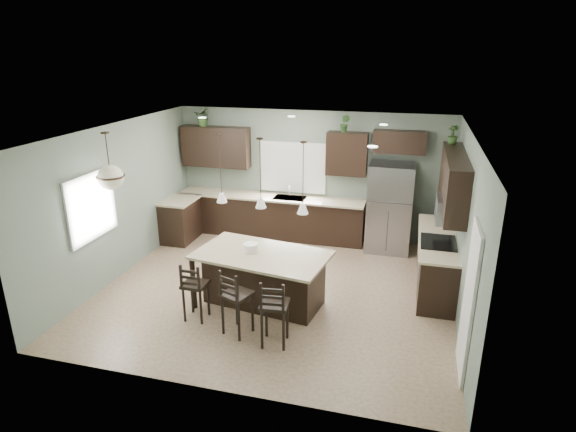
{
  "coord_description": "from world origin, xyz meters",
  "views": [
    {
      "loc": [
        2.14,
        -7.31,
        4.06
      ],
      "look_at": [
        0.1,
        0.4,
        1.25
      ],
      "focal_mm": 30.0,
      "sensor_mm": 36.0,
      "label": 1
    }
  ],
  "objects_px": {
    "bar_stool_center": "(237,301)",
    "bar_stool_right": "(275,311)",
    "kitchen_island": "(262,280)",
    "refrigerator": "(390,208)",
    "serving_dish": "(251,248)",
    "bar_stool_left": "(196,290)",
    "plant_back_left": "(203,117)"
  },
  "relations": [
    {
      "from": "bar_stool_left",
      "to": "refrigerator",
      "type": "bearing_deg",
      "value": 52.75
    },
    {
      "from": "refrigerator",
      "to": "plant_back_left",
      "type": "bearing_deg",
      "value": 176.74
    },
    {
      "from": "kitchen_island",
      "to": "bar_stool_right",
      "type": "bearing_deg",
      "value": -54.59
    },
    {
      "from": "refrigerator",
      "to": "bar_stool_right",
      "type": "bearing_deg",
      "value": -108.83
    },
    {
      "from": "serving_dish",
      "to": "bar_stool_right",
      "type": "xyz_separation_m",
      "value": [
        0.71,
        -1.05,
        -0.47
      ]
    },
    {
      "from": "refrigerator",
      "to": "bar_stool_center",
      "type": "height_order",
      "value": "refrigerator"
    },
    {
      "from": "refrigerator",
      "to": "kitchen_island",
      "type": "bearing_deg",
      "value": -122.52
    },
    {
      "from": "bar_stool_left",
      "to": "bar_stool_right",
      "type": "bearing_deg",
      "value": -13.94
    },
    {
      "from": "bar_stool_left",
      "to": "kitchen_island",
      "type": "bearing_deg",
      "value": 37.74
    },
    {
      "from": "refrigerator",
      "to": "bar_stool_right",
      "type": "xyz_separation_m",
      "value": [
        -1.33,
        -3.91,
        -0.4
      ]
    },
    {
      "from": "serving_dish",
      "to": "bar_stool_left",
      "type": "bearing_deg",
      "value": -133.75
    },
    {
      "from": "bar_stool_right",
      "to": "kitchen_island",
      "type": "bearing_deg",
      "value": 111.35
    },
    {
      "from": "refrigerator",
      "to": "serving_dish",
      "type": "relative_size",
      "value": 7.71
    },
    {
      "from": "serving_dish",
      "to": "plant_back_left",
      "type": "height_order",
      "value": "plant_back_left"
    },
    {
      "from": "serving_dish",
      "to": "bar_stool_left",
      "type": "distance_m",
      "value": 1.1
    },
    {
      "from": "serving_dish",
      "to": "plant_back_left",
      "type": "bearing_deg",
      "value": 124.44
    },
    {
      "from": "serving_dish",
      "to": "bar_stool_left",
      "type": "xyz_separation_m",
      "value": [
        -0.67,
        -0.7,
        -0.5
      ]
    },
    {
      "from": "refrigerator",
      "to": "bar_stool_left",
      "type": "height_order",
      "value": "refrigerator"
    },
    {
      "from": "refrigerator",
      "to": "plant_back_left",
      "type": "xyz_separation_m",
      "value": [
        -4.16,
        0.24,
        1.68
      ]
    },
    {
      "from": "bar_stool_center",
      "to": "bar_stool_right",
      "type": "xyz_separation_m",
      "value": [
        0.61,
        -0.13,
        -0.0
      ]
    },
    {
      "from": "bar_stool_right",
      "to": "plant_back_left",
      "type": "bearing_deg",
      "value": 119.09
    },
    {
      "from": "serving_dish",
      "to": "bar_stool_right",
      "type": "bearing_deg",
      "value": -56.0
    },
    {
      "from": "refrigerator",
      "to": "bar_stool_left",
      "type": "relative_size",
      "value": 1.89
    },
    {
      "from": "kitchen_island",
      "to": "bar_stool_center",
      "type": "xyz_separation_m",
      "value": [
        -0.1,
        -0.89,
        0.07
      ]
    },
    {
      "from": "plant_back_left",
      "to": "kitchen_island",
      "type": "bearing_deg",
      "value": -53.42
    },
    {
      "from": "refrigerator",
      "to": "bar_stool_left",
      "type": "bearing_deg",
      "value": -127.29
    },
    {
      "from": "refrigerator",
      "to": "bar_stool_right",
      "type": "relative_size",
      "value": 1.76
    },
    {
      "from": "kitchen_island",
      "to": "serving_dish",
      "type": "relative_size",
      "value": 8.81
    },
    {
      "from": "bar_stool_left",
      "to": "plant_back_left",
      "type": "bearing_deg",
      "value": 110.92
    },
    {
      "from": "kitchen_island",
      "to": "bar_stool_center",
      "type": "distance_m",
      "value": 0.9
    },
    {
      "from": "refrigerator",
      "to": "plant_back_left",
      "type": "height_order",
      "value": "plant_back_left"
    },
    {
      "from": "refrigerator",
      "to": "serving_dish",
      "type": "distance_m",
      "value": 3.51
    }
  ]
}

